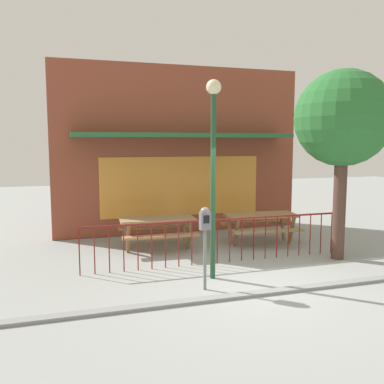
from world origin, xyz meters
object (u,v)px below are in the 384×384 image
Objects in this scene: picnic_table_left at (157,225)px; street_tree at (343,120)px; picnic_table_right at (260,220)px; parking_meter_near at (205,226)px; street_lamp at (213,150)px.

street_tree reaches higher than picnic_table_left.
street_tree reaches higher than picnic_table_right.
parking_meter_near reaches higher than picnic_table_left.
picnic_table_right is at bearing -4.56° from picnic_table_left.
street_lamp is at bearing -171.97° from street_tree.
picnic_table_left is at bearing 93.28° from parking_meter_near.
parking_meter_near is at bearing -86.72° from picnic_table_left.
parking_meter_near is 0.40× the size of street_lamp.
picnic_table_right is 0.46× the size of street_tree.
picnic_table_right is (2.67, -0.21, 0.00)m from picnic_table_left.
parking_meter_near is at bearing -122.28° from street_lamp.
picnic_table_left and picnic_table_right have the same top height.
picnic_table_right is 3.24m from street_tree.
street_lamp is at bearing -133.43° from picnic_table_right.
parking_meter_near is (0.17, -3.03, 0.53)m from picnic_table_left.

